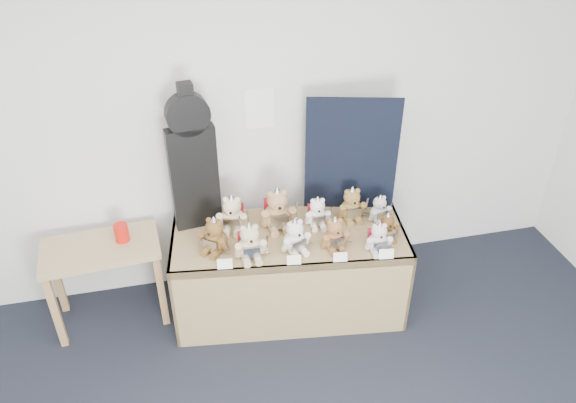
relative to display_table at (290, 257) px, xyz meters
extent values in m
plane|color=silver|center=(-0.55, -1.93, 2.16)|extent=(6.00, 6.00, 0.00)
plane|color=silver|center=(-0.55, 0.57, 0.81)|extent=(6.00, 0.00, 6.00)
cube|color=white|center=(-0.09, 0.56, 0.90)|extent=(0.21, 0.00, 0.30)
cube|color=olive|center=(0.01, 0.07, 0.12)|extent=(1.73, 0.89, 0.06)
cube|color=olive|center=(-0.03, -0.26, -0.19)|extent=(1.64, 0.23, 0.69)
cube|color=olive|center=(-0.80, 0.17, -0.19)|extent=(0.11, 0.69, 0.69)
cube|color=olive|center=(0.82, -0.04, -0.19)|extent=(0.11, 0.69, 0.69)
cube|color=#987B51|center=(-1.29, 0.26, 0.11)|extent=(0.83, 0.50, 0.04)
cube|color=olive|center=(-1.64, 0.05, -0.23)|extent=(0.05, 0.05, 0.62)
cube|color=olive|center=(-1.66, 0.41, -0.23)|extent=(0.05, 0.05, 0.62)
cube|color=olive|center=(-0.92, 0.10, -0.23)|extent=(0.05, 0.05, 0.62)
cube|color=olive|center=(-0.95, 0.46, -0.23)|extent=(0.05, 0.05, 0.62)
cube|color=black|center=(-0.60, 0.34, 0.53)|extent=(0.33, 0.14, 0.77)
cylinder|color=black|center=(-0.60, 0.34, 1.01)|extent=(0.30, 0.13, 0.29)
cube|color=black|center=(-0.60, 0.34, 1.12)|extent=(0.11, 0.10, 0.19)
cube|color=black|center=(0.52, 0.31, 0.59)|extent=(0.64, 0.18, 0.88)
cylinder|color=red|center=(-1.14, 0.29, 0.19)|extent=(0.10, 0.10, 0.13)
ellipsoid|color=brown|center=(-0.51, 0.01, 0.22)|extent=(0.22, 0.22, 0.17)
sphere|color=brown|center=(-0.51, 0.01, 0.33)|extent=(0.12, 0.12, 0.12)
cylinder|color=brown|center=(-0.54, -0.03, 0.32)|extent=(0.06, 0.05, 0.05)
sphere|color=black|center=(-0.56, -0.04, 0.32)|extent=(0.02, 0.02, 0.02)
sphere|color=brown|center=(-0.54, 0.04, 0.38)|extent=(0.04, 0.04, 0.04)
sphere|color=brown|center=(-0.48, -0.01, 0.38)|extent=(0.04, 0.04, 0.04)
cylinder|color=brown|center=(-0.59, 0.05, 0.23)|extent=(0.09, 0.10, 0.13)
cylinder|color=brown|center=(-0.46, -0.05, 0.23)|extent=(0.09, 0.10, 0.13)
cylinder|color=brown|center=(-0.58, -0.01, 0.17)|extent=(0.11, 0.12, 0.05)
cylinder|color=brown|center=(-0.52, -0.06, 0.17)|extent=(0.11, 0.12, 0.05)
cube|color=silver|center=(-0.55, -0.04, 0.22)|extent=(0.10, 0.08, 0.09)
cone|color=silver|center=(-0.51, 0.01, 0.38)|extent=(0.10, 0.10, 0.08)
cube|color=silver|center=(-0.45, -0.08, 0.25)|extent=(0.04, 0.04, 0.18)
cube|color=silver|center=(-0.45, -0.08, 0.19)|extent=(0.04, 0.04, 0.01)
ellipsoid|color=beige|center=(-0.30, -0.11, 0.22)|extent=(0.17, 0.15, 0.17)
sphere|color=beige|center=(-0.30, -0.11, 0.34)|extent=(0.13, 0.13, 0.13)
cylinder|color=beige|center=(-0.30, -0.17, 0.33)|extent=(0.05, 0.03, 0.05)
sphere|color=black|center=(-0.30, -0.19, 0.33)|extent=(0.02, 0.02, 0.02)
sphere|color=beige|center=(-0.34, -0.11, 0.39)|extent=(0.04, 0.04, 0.04)
sphere|color=beige|center=(-0.26, -0.11, 0.39)|extent=(0.04, 0.04, 0.04)
cylinder|color=beige|center=(-0.38, -0.14, 0.23)|extent=(0.05, 0.10, 0.13)
cylinder|color=beige|center=(-0.22, -0.13, 0.23)|extent=(0.05, 0.10, 0.13)
cylinder|color=beige|center=(-0.34, -0.17, 0.17)|extent=(0.05, 0.11, 0.05)
cylinder|color=beige|center=(-0.26, -0.17, 0.17)|extent=(0.05, 0.11, 0.05)
cube|color=silver|center=(-0.30, -0.18, 0.23)|extent=(0.11, 0.02, 0.09)
cone|color=silver|center=(-0.30, -0.11, 0.39)|extent=(0.11, 0.11, 0.08)
cube|color=silver|center=(-0.19, -0.15, 0.26)|extent=(0.01, 0.04, 0.18)
cube|color=silver|center=(-0.19, -0.15, 0.19)|extent=(0.05, 0.01, 0.01)
cube|color=maroon|center=(-0.30, -0.05, 0.24)|extent=(0.14, 0.03, 0.15)
ellipsoid|color=silver|center=(0.01, -0.11, 0.22)|extent=(0.19, 0.17, 0.16)
sphere|color=silver|center=(0.01, -0.11, 0.32)|extent=(0.12, 0.12, 0.12)
cylinder|color=silver|center=(0.02, -0.16, 0.32)|extent=(0.05, 0.04, 0.05)
sphere|color=black|center=(0.02, -0.17, 0.32)|extent=(0.02, 0.02, 0.02)
sphere|color=silver|center=(-0.03, -0.12, 0.37)|extent=(0.04, 0.04, 0.04)
sphere|color=silver|center=(0.04, -0.10, 0.37)|extent=(0.04, 0.04, 0.04)
cylinder|color=silver|center=(-0.06, -0.15, 0.23)|extent=(0.06, 0.10, 0.12)
cylinder|color=silver|center=(0.09, -0.11, 0.23)|extent=(0.06, 0.10, 0.12)
cylinder|color=silver|center=(-0.01, -0.17, 0.17)|extent=(0.07, 0.11, 0.05)
cylinder|color=silver|center=(0.06, -0.15, 0.17)|extent=(0.07, 0.11, 0.05)
cube|color=silver|center=(0.02, -0.17, 0.22)|extent=(0.11, 0.04, 0.09)
cone|color=silver|center=(0.01, -0.11, 0.37)|extent=(0.10, 0.10, 0.08)
cube|color=silver|center=(0.11, -0.12, 0.25)|extent=(0.02, 0.04, 0.17)
cube|color=silver|center=(0.11, -0.12, 0.19)|extent=(0.05, 0.02, 0.01)
ellipsoid|color=#915F37|center=(0.27, -0.13, 0.21)|extent=(0.16, 0.14, 0.15)
sphere|color=#915F37|center=(0.27, -0.13, 0.32)|extent=(0.11, 0.11, 0.11)
cylinder|color=#915F37|center=(0.28, -0.18, 0.31)|extent=(0.05, 0.03, 0.05)
sphere|color=black|center=(0.28, -0.20, 0.31)|extent=(0.02, 0.02, 0.02)
sphere|color=#915F37|center=(0.24, -0.14, 0.36)|extent=(0.04, 0.04, 0.04)
sphere|color=#915F37|center=(0.31, -0.13, 0.36)|extent=(0.04, 0.04, 0.04)
cylinder|color=#915F37|center=(0.20, -0.16, 0.22)|extent=(0.05, 0.09, 0.12)
cylinder|color=#915F37|center=(0.35, -0.15, 0.22)|extent=(0.05, 0.09, 0.12)
cylinder|color=#915F37|center=(0.24, -0.19, 0.17)|extent=(0.05, 0.10, 0.05)
cylinder|color=#915F37|center=(0.31, -0.19, 0.17)|extent=(0.05, 0.10, 0.05)
cube|color=silver|center=(0.28, -0.19, 0.22)|extent=(0.10, 0.02, 0.08)
cone|color=silver|center=(0.27, -0.13, 0.36)|extent=(0.10, 0.10, 0.07)
cube|color=silver|center=(0.37, -0.16, 0.24)|extent=(0.02, 0.04, 0.16)
cube|color=silver|center=(0.37, -0.16, 0.18)|extent=(0.05, 0.01, 0.01)
ellipsoid|color=silver|center=(0.55, -0.23, 0.21)|extent=(0.16, 0.14, 0.14)
sphere|color=silver|center=(0.55, -0.23, 0.31)|extent=(0.11, 0.11, 0.11)
cylinder|color=silver|center=(0.55, -0.28, 0.30)|extent=(0.05, 0.03, 0.04)
sphere|color=black|center=(0.55, -0.30, 0.30)|extent=(0.02, 0.02, 0.02)
sphere|color=silver|center=(0.52, -0.23, 0.35)|extent=(0.03, 0.03, 0.03)
sphere|color=silver|center=(0.59, -0.24, 0.35)|extent=(0.03, 0.03, 0.03)
cylinder|color=silver|center=(0.48, -0.25, 0.22)|extent=(0.05, 0.08, 0.11)
cylinder|color=silver|center=(0.62, -0.26, 0.22)|extent=(0.05, 0.08, 0.11)
cylinder|color=silver|center=(0.52, -0.28, 0.17)|extent=(0.05, 0.10, 0.04)
cylinder|color=silver|center=(0.58, -0.29, 0.17)|extent=(0.05, 0.10, 0.04)
cube|color=silver|center=(0.55, -0.29, 0.21)|extent=(0.10, 0.02, 0.08)
cone|color=silver|center=(0.55, -0.23, 0.35)|extent=(0.09, 0.09, 0.07)
cube|color=silver|center=(0.64, -0.27, 0.24)|extent=(0.01, 0.04, 0.15)
cube|color=silver|center=(0.64, -0.27, 0.18)|extent=(0.04, 0.01, 0.01)
cube|color=maroon|center=(0.56, -0.18, 0.22)|extent=(0.12, 0.04, 0.13)
ellipsoid|color=brown|center=(0.66, -0.12, 0.20)|extent=(0.13, 0.11, 0.13)
sphere|color=brown|center=(0.66, -0.12, 0.29)|extent=(0.10, 0.10, 0.10)
cylinder|color=brown|center=(0.66, -0.16, 0.28)|extent=(0.04, 0.02, 0.04)
sphere|color=black|center=(0.66, -0.18, 0.28)|extent=(0.02, 0.02, 0.02)
sphere|color=brown|center=(0.63, -0.12, 0.33)|extent=(0.03, 0.03, 0.03)
sphere|color=brown|center=(0.69, -0.12, 0.33)|extent=(0.03, 0.03, 0.03)
cylinder|color=brown|center=(0.60, -0.14, 0.21)|extent=(0.04, 0.07, 0.10)
cylinder|color=brown|center=(0.72, -0.14, 0.21)|extent=(0.04, 0.07, 0.10)
cylinder|color=brown|center=(0.63, -0.17, 0.17)|extent=(0.04, 0.09, 0.04)
cylinder|color=brown|center=(0.69, -0.17, 0.17)|extent=(0.04, 0.09, 0.04)
cube|color=silver|center=(0.66, -0.17, 0.21)|extent=(0.09, 0.02, 0.07)
cone|color=silver|center=(0.66, -0.12, 0.33)|extent=(0.08, 0.08, 0.06)
cube|color=silver|center=(0.74, -0.14, 0.23)|extent=(0.01, 0.03, 0.14)
cube|color=silver|center=(0.74, -0.14, 0.18)|extent=(0.04, 0.01, 0.01)
ellipsoid|color=beige|center=(-0.36, 0.22, 0.22)|extent=(0.21, 0.19, 0.18)
sphere|color=beige|center=(-0.36, 0.22, 0.34)|extent=(0.13, 0.13, 0.13)
cylinder|color=beige|center=(-0.38, 0.17, 0.33)|extent=(0.06, 0.04, 0.05)
sphere|color=black|center=(-0.38, 0.15, 0.33)|extent=(0.02, 0.02, 0.02)
sphere|color=beige|center=(-0.41, 0.24, 0.39)|extent=(0.04, 0.04, 0.04)
sphere|color=beige|center=(-0.32, 0.21, 0.39)|extent=(0.04, 0.04, 0.04)
cylinder|color=beige|center=(-0.45, 0.23, 0.23)|extent=(0.07, 0.11, 0.13)
cylinder|color=beige|center=(-0.29, 0.18, 0.23)|extent=(0.07, 0.11, 0.13)
cylinder|color=beige|center=(-0.42, 0.18, 0.17)|extent=(0.08, 0.13, 0.05)
cylinder|color=beige|center=(-0.34, 0.15, 0.17)|extent=(0.08, 0.13, 0.05)
cube|color=silver|center=(-0.38, 0.16, 0.23)|extent=(0.12, 0.05, 0.10)
cone|color=silver|center=(-0.36, 0.22, 0.40)|extent=(0.11, 0.11, 0.08)
cube|color=silver|center=(-0.27, 0.16, 0.26)|extent=(0.03, 0.05, 0.19)
cube|color=silver|center=(-0.27, 0.16, 0.19)|extent=(0.05, 0.02, 0.01)
cube|color=maroon|center=(-0.35, 0.29, 0.24)|extent=(0.15, 0.07, 0.16)
ellipsoid|color=tan|center=(-0.05, 0.18, 0.24)|extent=(0.20, 0.17, 0.20)
sphere|color=tan|center=(-0.05, 0.18, 0.37)|extent=(0.15, 0.15, 0.15)
cylinder|color=tan|center=(-0.05, 0.12, 0.36)|extent=(0.06, 0.03, 0.06)
sphere|color=black|center=(-0.05, 0.10, 0.36)|extent=(0.02, 0.02, 0.02)
sphere|color=tan|center=(-0.10, 0.18, 0.43)|extent=(0.05, 0.05, 0.05)
sphere|color=tan|center=(0.00, 0.18, 0.43)|extent=(0.05, 0.05, 0.05)
cylinder|color=tan|center=(-0.15, 0.16, 0.25)|extent=(0.06, 0.11, 0.15)
cylinder|color=tan|center=(0.05, 0.16, 0.25)|extent=(0.06, 0.11, 0.15)
cylinder|color=tan|center=(-0.10, 0.11, 0.18)|extent=(0.06, 0.13, 0.06)
cylinder|color=tan|center=(0.00, 0.11, 0.18)|extent=(0.06, 0.13, 0.06)
cube|color=silver|center=(-0.05, 0.10, 0.24)|extent=(0.13, 0.02, 0.11)
cone|color=silver|center=(-0.05, 0.18, 0.43)|extent=(0.13, 0.13, 0.10)
cube|color=silver|center=(0.08, 0.14, 0.28)|extent=(0.02, 0.05, 0.21)
cube|color=silver|center=(0.08, 0.14, 0.19)|extent=(0.06, 0.01, 0.01)
cube|color=maroon|center=(-0.05, 0.26, 0.25)|extent=(0.16, 0.04, 0.18)
ellipsoid|color=white|center=(0.23, 0.14, 0.21)|extent=(0.16, 0.14, 0.15)
sphere|color=white|center=(0.23, 0.14, 0.31)|extent=(0.11, 0.11, 0.11)
cylinder|color=white|center=(0.23, 0.10, 0.30)|extent=(0.05, 0.03, 0.05)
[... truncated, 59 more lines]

